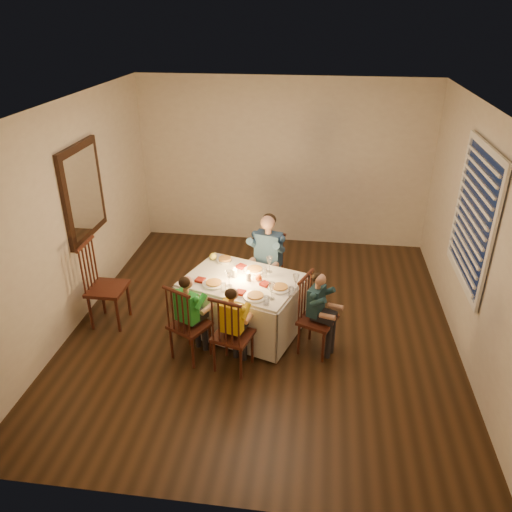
# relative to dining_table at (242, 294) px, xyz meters

# --- Properties ---
(ground) EXTENTS (5.00, 5.00, 0.00)m
(ground) POSITION_rel_dining_table_xyz_m (0.24, 0.10, -0.48)
(ground) COLOR black
(ground) RESTS_ON ground
(wall_left) EXTENTS (0.02, 5.00, 2.60)m
(wall_left) POSITION_rel_dining_table_xyz_m (-2.01, 0.10, 0.82)
(wall_left) COLOR beige
(wall_left) RESTS_ON ground
(wall_right) EXTENTS (0.02, 5.00, 2.60)m
(wall_right) POSITION_rel_dining_table_xyz_m (2.49, 0.10, 0.82)
(wall_right) COLOR beige
(wall_right) RESTS_ON ground
(wall_back) EXTENTS (4.50, 0.02, 2.60)m
(wall_back) POSITION_rel_dining_table_xyz_m (0.24, 2.60, 0.82)
(wall_back) COLOR beige
(wall_back) RESTS_ON ground
(ceiling) EXTENTS (5.00, 5.00, 0.00)m
(ceiling) POSITION_rel_dining_table_xyz_m (0.24, 0.10, 2.12)
(ceiling) COLOR white
(ceiling) RESTS_ON wall_back
(dining_table) EXTENTS (1.54, 1.31, 0.65)m
(dining_table) POSITION_rel_dining_table_xyz_m (0.00, 0.00, 0.00)
(dining_table) COLOR silver
(dining_table) RESTS_ON ground
(chair_adult) EXTENTS (0.47, 0.45, 0.93)m
(chair_adult) POSITION_rel_dining_table_xyz_m (0.22, 0.68, -0.48)
(chair_adult) COLOR #37160F
(chair_adult) RESTS_ON ground
(chair_near_left) EXTENTS (0.50, 0.50, 0.93)m
(chair_near_left) POSITION_rel_dining_table_xyz_m (-0.48, -0.60, -0.48)
(chair_near_left) COLOR #37160F
(chair_near_left) RESTS_ON ground
(chair_near_right) EXTENTS (0.46, 0.45, 0.93)m
(chair_near_right) POSITION_rel_dining_table_xyz_m (0.01, -0.73, -0.48)
(chair_near_right) COLOR #37160F
(chair_near_right) RESTS_ON ground
(chair_end) EXTENTS (0.48, 0.49, 0.93)m
(chair_end) POSITION_rel_dining_table_xyz_m (0.88, -0.32, -0.48)
(chair_end) COLOR #37160F
(chair_end) RESTS_ON ground
(chair_extra) EXTENTS (0.42, 0.44, 1.07)m
(chair_extra) POSITION_rel_dining_table_xyz_m (-1.62, -0.08, -0.48)
(chair_extra) COLOR #37160F
(chair_extra) RESTS_ON ground
(adult) EXTENTS (0.53, 0.50, 1.21)m
(adult) POSITION_rel_dining_table_xyz_m (0.22, 0.68, -0.48)
(adult) COLOR #31517B
(adult) RESTS_ON ground
(child_green) EXTENTS (0.42, 0.41, 1.01)m
(child_green) POSITION_rel_dining_table_xyz_m (-0.48, -0.60, -0.48)
(child_green) COLOR green
(child_green) RESTS_ON ground
(child_yellow) EXTENTS (0.37, 0.35, 0.99)m
(child_yellow) POSITION_rel_dining_table_xyz_m (0.01, -0.73, -0.48)
(child_yellow) COLOR gold
(child_yellow) RESTS_ON ground
(child_teal) EXTENTS (0.38, 0.39, 0.99)m
(child_teal) POSITION_rel_dining_table_xyz_m (0.88, -0.32, -0.48)
(child_teal) COLOR #1B3943
(child_teal) RESTS_ON ground
(setting_adult) EXTENTS (0.33, 0.33, 0.02)m
(setting_adult) POSITION_rel_dining_table_xyz_m (0.11, 0.22, 0.21)
(setting_adult) COLOR white
(setting_adult) RESTS_ON dining_table
(setting_green) EXTENTS (0.33, 0.33, 0.02)m
(setting_green) POSITION_rel_dining_table_xyz_m (-0.30, -0.17, 0.21)
(setting_green) COLOR white
(setting_green) RESTS_ON dining_table
(setting_yellow) EXTENTS (0.33, 0.33, 0.02)m
(setting_yellow) POSITION_rel_dining_table_xyz_m (0.20, -0.38, 0.21)
(setting_yellow) COLOR white
(setting_yellow) RESTS_ON dining_table
(setting_teal) EXTENTS (0.33, 0.33, 0.02)m
(setting_teal) POSITION_rel_dining_table_xyz_m (0.45, -0.16, 0.21)
(setting_teal) COLOR white
(setting_teal) RESTS_ON dining_table
(candle_left) EXTENTS (0.06, 0.06, 0.10)m
(candle_left) POSITION_rel_dining_table_xyz_m (-0.09, 0.03, 0.25)
(candle_left) COLOR silver
(candle_left) RESTS_ON dining_table
(candle_right) EXTENTS (0.06, 0.06, 0.10)m
(candle_right) POSITION_rel_dining_table_xyz_m (0.08, -0.03, 0.25)
(candle_right) COLOR silver
(candle_right) RESTS_ON dining_table
(squash) EXTENTS (0.09, 0.09, 0.09)m
(squash) POSITION_rel_dining_table_xyz_m (-0.43, 0.43, 0.24)
(squash) COLOR yellow
(squash) RESTS_ON dining_table
(orange_fruit) EXTENTS (0.08, 0.08, 0.08)m
(orange_fruit) POSITION_rel_dining_table_xyz_m (0.19, -0.02, 0.24)
(orange_fruit) COLOR orange
(orange_fruit) RESTS_ON dining_table
(serving_bowl) EXTENTS (0.21, 0.21, 0.05)m
(serving_bowl) POSITION_rel_dining_table_xyz_m (-0.27, 0.37, 0.22)
(serving_bowl) COLOR white
(serving_bowl) RESTS_ON dining_table
(wall_mirror) EXTENTS (0.06, 0.95, 1.15)m
(wall_mirror) POSITION_rel_dining_table_xyz_m (-1.98, 0.40, 1.02)
(wall_mirror) COLOR black
(wall_mirror) RESTS_ON wall_left
(window_blinds) EXTENTS (0.07, 1.34, 1.54)m
(window_blinds) POSITION_rel_dining_table_xyz_m (2.44, 0.20, 1.02)
(window_blinds) COLOR black
(window_blinds) RESTS_ON wall_right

